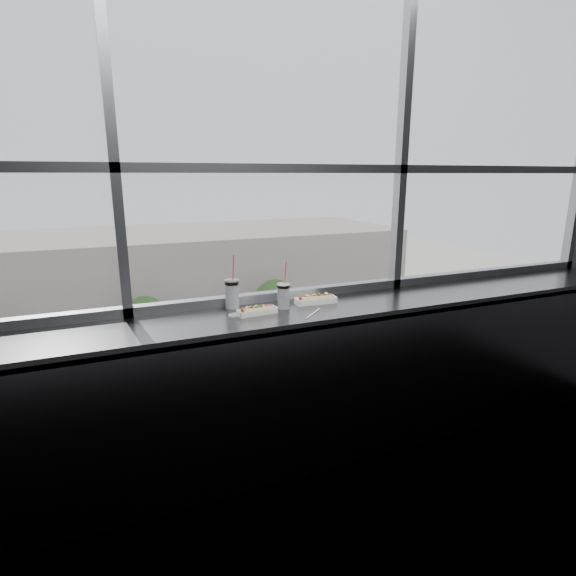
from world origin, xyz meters
name	(u,v)px	position (x,y,z in m)	size (l,w,h in m)	color
wall_back_lower	(277,371)	(0.00, 1.50, 0.55)	(6.00, 6.00, 0.00)	black
window_glass	(274,121)	(0.00, 1.52, 2.30)	(6.00, 6.00, 0.00)	silver
window_mullions	(276,120)	(0.00, 1.50, 2.30)	(6.00, 0.08, 2.40)	gray
counter	(292,314)	(0.00, 1.23, 1.07)	(6.00, 0.55, 0.06)	slate
counter_fascia	(307,403)	(0.00, 0.97, 0.55)	(6.00, 0.04, 1.04)	slate
hotdog_tray_left	(257,310)	(-0.24, 1.22, 1.13)	(0.26, 0.10, 0.06)	white
hotdog_tray_right	(316,299)	(0.21, 1.30, 1.13)	(0.29, 0.12, 0.07)	white
soda_cup_left	(232,292)	(-0.35, 1.42, 1.21)	(0.10, 0.10, 0.36)	white
soda_cup_right	(283,295)	(-0.04, 1.28, 1.19)	(0.09, 0.09, 0.32)	white
loose_straw	(313,313)	(0.09, 1.09, 1.10)	(0.01, 0.01, 0.22)	white
wrapper	(237,315)	(-0.38, 1.22, 1.11)	(0.11, 0.08, 0.03)	silver
plaza_ground	(120,307)	(0.00, 45.00, -11.00)	(120.00, 120.00, 0.00)	beige
street_asphalt	(143,423)	(0.00, 21.50, -10.97)	(80.00, 10.00, 0.06)	black
far_sidewalk	(132,366)	(0.00, 29.50, -10.98)	(80.00, 6.00, 0.04)	beige
far_building	(119,280)	(0.00, 39.50, -7.00)	(50.00, 14.00, 8.00)	#9D9289
car_near_e	(387,393)	(12.79, 17.50, -9.89)	(6.32, 2.63, 2.11)	navy
car_far_c	(333,342)	(13.62, 25.50, -9.81)	(6.76, 2.82, 2.25)	#B2B2A9
car_far_b	(184,368)	(2.96, 25.50, -10.00)	(5.66, 2.36, 1.89)	maroon
car_near_d	(270,419)	(5.82, 17.50, -9.87)	(6.45, 2.69, 2.15)	#FFF0CC
pedestrian_c	(210,336)	(5.84, 30.57, -9.99)	(0.86, 0.65, 1.94)	#66605B
pedestrian_a	(13,373)	(-6.96, 29.03, -10.05)	(0.81, 0.61, 1.82)	#66605B
pedestrian_b	(126,349)	(-0.24, 30.16, -9.94)	(0.91, 0.68, 2.05)	#66605B
tree_center	(145,319)	(1.15, 29.50, -7.68)	(3.14, 3.14, 4.90)	#47382B
tree_right	(275,301)	(10.76, 29.50, -7.46)	(3.34, 3.34, 5.21)	#47382B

